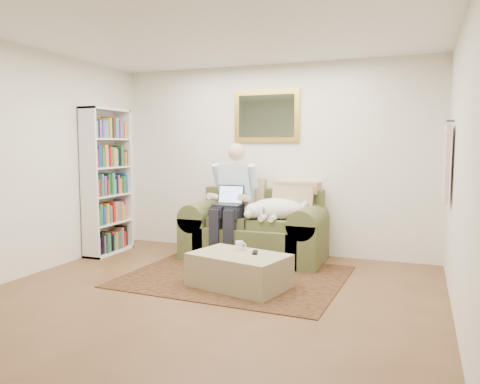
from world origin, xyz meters
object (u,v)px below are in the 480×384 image
Objects in this scene: laptop at (229,200)px; ottoman at (239,271)px; coffee_mug at (239,246)px; sofa at (255,235)px; seated_man at (231,202)px; bookshelf at (107,182)px; sleeping_dog at (277,209)px.

ottoman is (0.53, -1.02, -0.62)m from laptop.
laptop is at bearing 118.98° from coffee_mug.
ottoman is at bearing -69.84° from coffee_mug.
sofa is 0.55m from seated_man.
bookshelf is at bearing -174.39° from laptop.
laptop is 3.52× the size of coffee_mug.
seated_man is at bearing 90.00° from laptop.
sleeping_dog is (0.60, 0.14, -0.11)m from laptop.
bookshelf is (-2.22, 0.67, 0.59)m from coffee_mug.
bookshelf reaches higher than sleeping_dog.
sleeping_dog reaches higher than coffee_mug.
bookshelf is at bearing 159.74° from ottoman.
laptop is at bearing -166.36° from sleeping_dog.
sofa is 2.43× the size of sleeping_dog.
coffee_mug is at bearing -97.37° from sleeping_dog.
sofa reaches higher than coffee_mug.
bookshelf is at bearing 163.13° from coffee_mug.
sofa is at bearing 31.45° from seated_man.
seated_man is 1.09m from coffee_mug.
laptop is 1.30m from ottoman.
sofa is 0.51m from sleeping_dog.
seated_man reaches higher than sofa.
laptop is at bearing 117.60° from ottoman.
seated_man reaches higher than laptop.
seated_man is at bearing 117.08° from coffee_mug.
coffee_mug is (-0.13, -0.99, -0.28)m from sleeping_dog.
sleeping_dog is at bearing 13.64° from laptop.
sleeping_dog is at bearing 86.74° from ottoman.
sofa is 0.61m from laptop.
sofa is at bearing 101.69° from ottoman.
bookshelf reaches higher than coffee_mug.
sofa is 2.18m from bookshelf.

